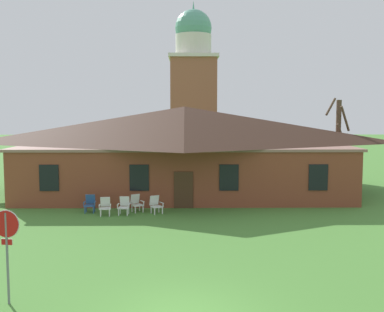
# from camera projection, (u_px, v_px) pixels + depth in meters

# --- Properties ---
(brick_building) EXTENTS (21.20, 10.40, 5.83)m
(brick_building) POSITION_uv_depth(u_px,v_px,m) (184.00, 149.00, 31.32)
(brick_building) COLOR brown
(brick_building) RESTS_ON ground
(dome_tower) EXTENTS (5.18, 5.18, 17.15)m
(dome_tower) POSITION_uv_depth(u_px,v_px,m) (193.00, 90.00, 49.92)
(dome_tower) COLOR #93563D
(dome_tower) RESTS_ON ground
(stop_sign) EXTENTS (0.80, 0.18, 2.73)m
(stop_sign) POSITION_uv_depth(u_px,v_px,m) (7.00, 237.00, 13.17)
(stop_sign) COLOR slate
(stop_sign) RESTS_ON ground
(lawn_chair_by_porch) EXTENTS (0.67, 0.69, 0.96)m
(lawn_chair_by_porch) POSITION_uv_depth(u_px,v_px,m) (90.00, 203.00, 25.48)
(lawn_chair_by_porch) COLOR #2D5693
(lawn_chair_by_porch) RESTS_ON ground
(lawn_chair_near_door) EXTENTS (0.69, 0.73, 0.96)m
(lawn_chair_near_door) POSITION_uv_depth(u_px,v_px,m) (105.00, 206.00, 24.73)
(lawn_chair_near_door) COLOR silver
(lawn_chair_near_door) RESTS_ON ground
(lawn_chair_left_end) EXTENTS (0.66, 0.69, 0.96)m
(lawn_chair_left_end) POSITION_uv_depth(u_px,v_px,m) (124.00, 205.00, 24.92)
(lawn_chair_left_end) COLOR white
(lawn_chair_left_end) RESTS_ON ground
(lawn_chair_middle) EXTENTS (0.83, 0.86, 0.96)m
(lawn_chair_middle) POSITION_uv_depth(u_px,v_px,m) (136.00, 203.00, 25.60)
(lawn_chair_middle) COLOR silver
(lawn_chair_middle) RESTS_ON ground
(lawn_chair_right_end) EXTENTS (0.82, 0.86, 0.96)m
(lawn_chair_right_end) POSITION_uv_depth(u_px,v_px,m) (156.00, 204.00, 25.20)
(lawn_chair_right_end) COLOR white
(lawn_chair_right_end) RESTS_ON ground
(bare_tree_beside_building) EXTENTS (1.80, 1.80, 6.49)m
(bare_tree_beside_building) POSITION_uv_depth(u_px,v_px,m) (338.00, 141.00, 33.07)
(bare_tree_beside_building) COLOR brown
(bare_tree_beside_building) RESTS_ON ground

